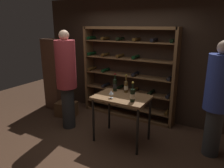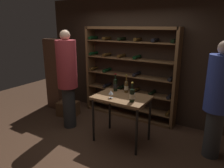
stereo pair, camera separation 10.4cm
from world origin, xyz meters
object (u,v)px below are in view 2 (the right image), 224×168
(wine_bottle_red_label, at_px, (126,86))
(wine_glass_stemmed_right, at_px, (111,93))
(wine_glass_stemmed_center, at_px, (133,92))
(person_guest_blue_shirt, at_px, (218,96))
(person_guest_khaki, at_px, (67,75))
(display_cabinet, at_px, (56,74))
(wine_crate, at_px, (68,108))
(wine_bottle_green_slim, at_px, (115,85))
(wine_bottle_black_capsule, at_px, (132,95))
(tasting_table, at_px, (122,102))
(wine_rack, at_px, (128,73))

(wine_bottle_red_label, height_order, wine_glass_stemmed_right, wine_bottle_red_label)
(wine_bottle_red_label, height_order, wine_glass_stemmed_center, wine_bottle_red_label)
(person_guest_blue_shirt, distance_m, wine_bottle_red_label, 1.58)
(person_guest_khaki, bearing_deg, display_cabinet, 56.93)
(wine_crate, relative_size, display_cabinet, 0.26)
(wine_bottle_green_slim, relative_size, wine_bottle_red_label, 1.02)
(display_cabinet, xyz_separation_m, wine_bottle_black_capsule, (2.58, -0.77, 0.11))
(tasting_table, xyz_separation_m, display_cabinet, (-2.31, 0.61, 0.13))
(wine_glass_stemmed_center, bearing_deg, display_cabinet, 166.68)
(person_guest_blue_shirt, xyz_separation_m, wine_bottle_black_capsule, (-1.26, -0.52, -0.05))
(wine_bottle_green_slim, bearing_deg, display_cabinet, 169.03)
(wine_rack, bearing_deg, wine_glass_stemmed_right, -76.68)
(person_guest_khaki, distance_m, wine_glass_stemmed_right, 1.14)
(display_cabinet, height_order, wine_glass_stemmed_right, display_cabinet)
(person_guest_khaki, relative_size, wine_glass_stemmed_right, 14.80)
(wine_crate, distance_m, wine_glass_stemmed_right, 1.84)
(person_guest_khaki, relative_size, wine_crate, 4.30)
(person_guest_khaki, distance_m, wine_bottle_green_slim, 1.03)
(wine_bottle_green_slim, distance_m, wine_glass_stemmed_center, 0.53)
(wine_crate, bearing_deg, display_cabinet, 155.90)
(tasting_table, bearing_deg, wine_bottle_black_capsule, -28.88)
(person_guest_blue_shirt, relative_size, wine_glass_stemmed_right, 13.90)
(tasting_table, relative_size, person_guest_khaki, 0.48)
(person_guest_khaki, xyz_separation_m, wine_crate, (-0.44, 0.42, -0.98))
(wine_rack, xyz_separation_m, wine_bottle_black_capsule, (0.70, -1.23, -0.05))
(wine_rack, xyz_separation_m, wine_crate, (-1.27, -0.74, -0.90))
(person_guest_blue_shirt, height_order, wine_bottle_red_label, person_guest_blue_shirt)
(wine_rack, height_order, display_cabinet, wine_rack)
(person_guest_blue_shirt, height_order, display_cabinet, person_guest_blue_shirt)
(display_cabinet, bearing_deg, person_guest_blue_shirt, -3.67)
(wine_bottle_black_capsule, xyz_separation_m, wine_glass_stemmed_center, (-0.06, 0.17, -0.01))
(wine_crate, xyz_separation_m, wine_bottle_black_capsule, (1.97, -0.49, 0.85))
(tasting_table, relative_size, wine_bottle_black_capsule, 2.88)
(wine_crate, relative_size, wine_bottle_red_label, 1.37)
(tasting_table, distance_m, wine_bottle_red_label, 0.34)
(tasting_table, bearing_deg, wine_bottle_red_label, 99.52)
(person_guest_blue_shirt, relative_size, wine_bottle_black_capsule, 5.60)
(wine_bottle_green_slim, bearing_deg, tasting_table, -38.93)
(display_cabinet, distance_m, wine_glass_stemmed_right, 2.32)
(person_guest_blue_shirt, height_order, wine_glass_stemmed_center, person_guest_blue_shirt)
(person_guest_blue_shirt, bearing_deg, wine_glass_stemmed_right, -60.45)
(tasting_table, distance_m, wine_bottle_green_slim, 0.42)
(tasting_table, xyz_separation_m, wine_bottle_black_capsule, (0.28, -0.15, 0.23))
(wine_bottle_red_label, bearing_deg, wine_bottle_black_capsule, -51.50)
(wine_crate, relative_size, wine_glass_stemmed_right, 3.44)
(person_guest_khaki, distance_m, wine_bottle_black_capsule, 1.53)
(wine_bottle_green_slim, bearing_deg, wine_crate, 175.18)
(wine_glass_stemmed_right, bearing_deg, wine_bottle_green_slim, 110.01)
(wine_bottle_black_capsule, bearing_deg, wine_bottle_green_slim, 145.89)
(wine_rack, bearing_deg, wine_crate, -149.89)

